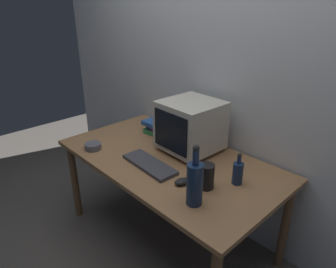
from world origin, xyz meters
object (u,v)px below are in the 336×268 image
object	(u,v)px
keyboard	(149,164)
book_stack	(158,127)
bottle_tall	(195,182)
metal_canister	(206,176)
bottle_short	(238,172)
cd_spindle	(93,146)
crt_monitor	(191,126)
computer_mouse	(182,181)

from	to	relation	value
keyboard	book_stack	xyz separation A→B (m)	(-0.36, 0.39, 0.04)
bottle_tall	metal_canister	bearing A→B (deg)	107.87
metal_canister	bottle_tall	bearing A→B (deg)	-72.13
bottle_short	cd_spindle	size ratio (longest dim) A/B	1.69
crt_monitor	cd_spindle	world-z (taller)	crt_monitor
keyboard	book_stack	distance (m)	0.53
bottle_tall	keyboard	bearing A→B (deg)	169.93
computer_mouse	bottle_short	distance (m)	0.33
computer_mouse	cd_spindle	world-z (taller)	cd_spindle
computer_mouse	bottle_short	bearing A→B (deg)	63.39
cd_spindle	keyboard	bearing A→B (deg)	16.45
metal_canister	crt_monitor	bearing A→B (deg)	144.00
cd_spindle	metal_canister	xyz separation A→B (m)	(0.89, 0.22, 0.05)
computer_mouse	metal_canister	distance (m)	0.15
keyboard	bottle_tall	world-z (taller)	bottle_tall
keyboard	computer_mouse	world-z (taller)	computer_mouse
computer_mouse	cd_spindle	size ratio (longest dim) A/B	0.83
bottle_tall	cd_spindle	world-z (taller)	bottle_tall
crt_monitor	bottle_tall	distance (m)	0.63
computer_mouse	metal_canister	world-z (taller)	metal_canister
bottle_short	computer_mouse	bearing A→B (deg)	-131.66
crt_monitor	metal_canister	distance (m)	0.50
bottle_tall	bottle_short	world-z (taller)	bottle_tall
crt_monitor	metal_canister	bearing A→B (deg)	-36.00
computer_mouse	metal_canister	xyz separation A→B (m)	(0.12, 0.08, 0.06)
crt_monitor	keyboard	bearing A→B (deg)	-94.93
cd_spindle	crt_monitor	bearing A→B (deg)	44.84
computer_mouse	bottle_short	size ratio (longest dim) A/B	0.49
bottle_short	metal_canister	distance (m)	0.19
computer_mouse	book_stack	world-z (taller)	book_stack
book_stack	cd_spindle	world-z (taller)	book_stack
bottle_tall	cd_spindle	xyz separation A→B (m)	(-0.95, -0.06, -0.11)
bottle_short	metal_canister	bearing A→B (deg)	-120.39
keyboard	book_stack	world-z (taller)	book_stack
computer_mouse	keyboard	bearing A→B (deg)	-164.44
metal_canister	keyboard	bearing A→B (deg)	-169.35
crt_monitor	keyboard	xyz separation A→B (m)	(-0.03, -0.36, -0.18)
computer_mouse	book_stack	distance (m)	0.77
crt_monitor	bottle_tall	size ratio (longest dim) A/B	1.14
computer_mouse	bottle_tall	world-z (taller)	bottle_tall
crt_monitor	book_stack	world-z (taller)	crt_monitor
crt_monitor	bottle_tall	world-z (taller)	crt_monitor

